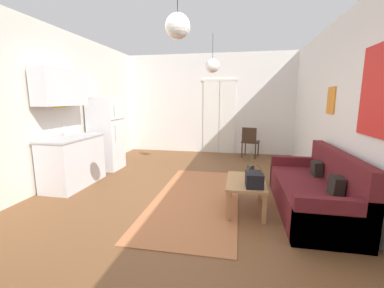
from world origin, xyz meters
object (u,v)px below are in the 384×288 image
(refrigerator, at_px, (106,134))
(accent_chair, at_px, (250,141))
(couch, at_px, (316,193))
(coffee_table, at_px, (246,185))
(pendant_lamp_far, at_px, (213,66))
(bamboo_vase, at_px, (251,170))
(handbag, at_px, (254,179))
(pendant_lamp_near, at_px, (178,26))

(refrigerator, height_order, accent_chair, refrigerator)
(couch, height_order, accent_chair, couch)
(couch, xyz_separation_m, coffee_table, (-0.97, -0.13, 0.10))
(couch, bearing_deg, coffee_table, -172.51)
(pendant_lamp_far, bearing_deg, couch, -44.74)
(coffee_table, relative_size, bamboo_vase, 2.23)
(handbag, relative_size, refrigerator, 0.19)
(bamboo_vase, distance_m, pendant_lamp_near, 2.22)
(coffee_table, xyz_separation_m, refrigerator, (-3.04, 1.61, 0.43))
(coffee_table, height_order, bamboo_vase, bamboo_vase)
(refrigerator, bearing_deg, pendant_lamp_far, 3.95)
(coffee_table, distance_m, accent_chair, 3.31)
(couch, xyz_separation_m, accent_chair, (-0.79, 3.17, 0.20))
(couch, xyz_separation_m, handbag, (-0.87, -0.35, 0.26))
(accent_chair, relative_size, pendant_lamp_near, 1.27)
(refrigerator, relative_size, accent_chair, 1.93)
(coffee_table, xyz_separation_m, pendant_lamp_near, (-0.80, -0.70, 1.95))
(coffee_table, height_order, accent_chair, accent_chair)
(handbag, bearing_deg, coffee_table, 113.06)
(accent_chair, distance_m, pendant_lamp_far, 2.49)
(bamboo_vase, xyz_separation_m, handbag, (0.03, -0.46, 0.01))
(handbag, relative_size, pendant_lamp_near, 0.46)
(accent_chair, bearing_deg, couch, 120.30)
(accent_chair, bearing_deg, coffee_table, 103.20)
(couch, bearing_deg, pendant_lamp_near, -154.86)
(bamboo_vase, distance_m, accent_chair, 3.07)
(handbag, distance_m, pendant_lamp_far, 2.74)
(handbag, height_order, pendant_lamp_far, pendant_lamp_far)
(refrigerator, distance_m, pendant_lamp_near, 3.56)
(pendant_lamp_near, bearing_deg, coffee_table, 41.33)
(couch, xyz_separation_m, pendant_lamp_near, (-1.77, -0.83, 2.05))
(bamboo_vase, relative_size, accent_chair, 0.47)
(handbag, bearing_deg, accent_chair, 88.65)
(pendant_lamp_near, height_order, pendant_lamp_far, same)
(handbag, xyz_separation_m, refrigerator, (-3.13, 1.84, 0.27))
(coffee_table, bearing_deg, accent_chair, 86.89)
(couch, distance_m, accent_chair, 3.27)
(refrigerator, xyz_separation_m, pendant_lamp_near, (2.24, -2.31, 1.53))
(handbag, bearing_deg, couch, 22.06)
(handbag, xyz_separation_m, accent_chair, (0.08, 3.52, -0.06))
(couch, height_order, handbag, couch)
(handbag, relative_size, pendant_lamp_far, 0.39)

